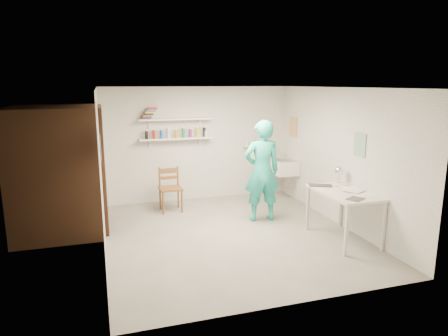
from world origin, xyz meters
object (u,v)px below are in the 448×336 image
object	(u,v)px
belfast_sink	(284,167)
work_table	(343,216)
wooden_chair	(171,189)
desk_lamp	(339,171)
wall_clock	(257,152)
man	(262,171)

from	to	relation	value
belfast_sink	work_table	distance (m)	2.46
wooden_chair	work_table	world-z (taller)	wooden_chair
work_table	desk_lamp	xyz separation A→B (m)	(0.20, 0.48, 0.62)
wall_clock	wooden_chair	distance (m)	1.84
wooden_chair	work_table	distance (m)	3.29
belfast_sink	work_table	size ratio (longest dim) A/B	0.50
belfast_sink	man	size ratio (longest dim) A/B	0.33
belfast_sink	wooden_chair	xyz separation A→B (m)	(-2.49, -0.17, -0.25)
wooden_chair	man	bearing A→B (deg)	-34.91
man	wooden_chair	bearing A→B (deg)	-30.03
belfast_sink	work_table	bearing A→B (deg)	-92.59
wall_clock	work_table	distance (m)	1.92
wall_clock	wooden_chair	world-z (taller)	wall_clock
belfast_sink	man	bearing A→B (deg)	-130.47
belfast_sink	wooden_chair	world-z (taller)	wooden_chair
man	wall_clock	distance (m)	0.38
belfast_sink	desk_lamp	size ratio (longest dim) A/B	3.99
wooden_chair	desk_lamp	size ratio (longest dim) A/B	6.05
work_table	man	bearing A→B (deg)	125.01
man	work_table	world-z (taller)	man
wooden_chair	wall_clock	bearing A→B (deg)	-28.94
work_table	desk_lamp	world-z (taller)	desk_lamp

